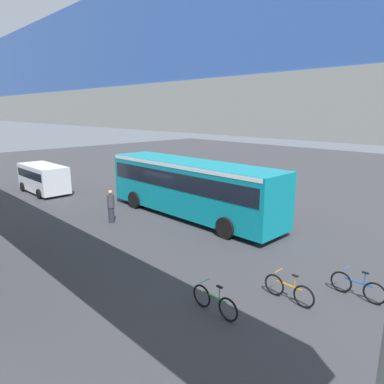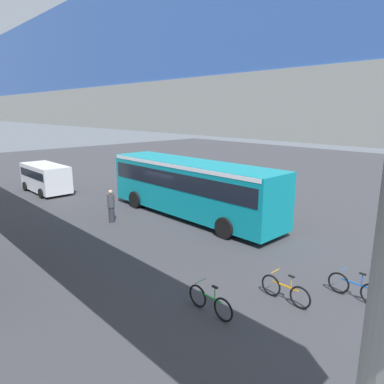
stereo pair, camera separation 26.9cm
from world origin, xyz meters
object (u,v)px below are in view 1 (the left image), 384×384
Objects in this scene: bicycle_blue at (357,287)px; pedestrian at (111,207)px; bicycle_green at (214,302)px; traffic_sign at (260,186)px; city_bus at (191,184)px; bicycle_orange at (289,290)px; parked_van at (43,177)px.

pedestrian reaches higher than bicycle_blue.
bicycle_blue and bicycle_green have the same top height.
city_bus is at bearing 36.05° from traffic_sign.
traffic_sign is (4.51, -8.55, 1.52)m from bicycle_green.
bicycle_orange is at bearing 178.68° from pedestrian.
city_bus reaches higher than traffic_sign.
city_bus reaches higher than bicycle_blue.
city_bus is 2.40× the size of parked_van.
bicycle_blue is at bearing -123.15° from bicycle_green.
bicycle_orange is 2.49m from bicycle_green.
city_bus is 10.54m from bicycle_blue.
bicycle_orange is at bearing 154.77° from city_bus.
traffic_sign reaches higher than bicycle_blue.
parked_van is 15.93m from traffic_sign.
bicycle_blue is 8.58m from traffic_sign.
city_bus is 6.44× the size of pedestrian.
parked_van is 9.58m from pedestrian.
traffic_sign is at bearing -158.35° from parked_van.
traffic_sign reaches higher than parked_van.
pedestrian is (-9.57, 0.22, -0.30)m from parked_van.
bicycle_green is 0.63× the size of traffic_sign.
bicycle_orange is 10.90m from pedestrian.
bicycle_green is at bearing 172.10° from parked_van.
bicycle_green is (-7.57, 6.32, -1.51)m from city_bus.
parked_van reaches higher than pedestrian.
bicycle_green is 10.04m from pedestrian.
bicycle_green is (-19.30, 2.68, -0.81)m from parked_van.
bicycle_blue is at bearing -173.00° from pedestrian.
parked_van is at bearing -1.32° from bicycle_orange.
parked_van is 2.71× the size of bicycle_blue.
parked_van is 20.47m from bicycle_orange.
bicycle_blue is 0.99× the size of pedestrian.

